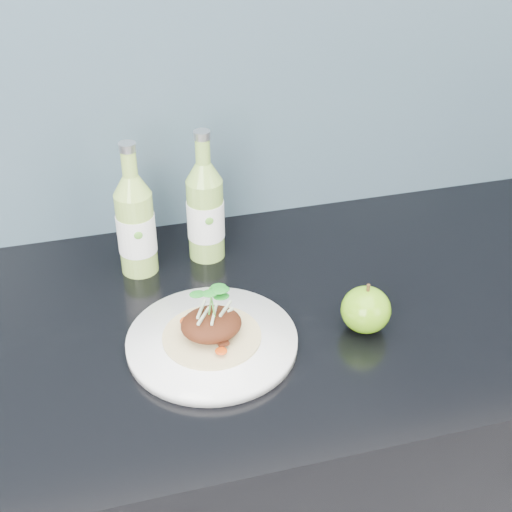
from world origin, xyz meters
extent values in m
cube|color=black|center=(0.00, 1.70, 0.45)|extent=(4.00, 0.60, 0.90)
cube|color=#6E96AE|center=(0.00, 1.99, 1.25)|extent=(4.00, 0.02, 0.70)
cylinder|color=white|center=(-0.07, 1.63, 0.91)|extent=(0.31, 0.31, 0.02)
cylinder|color=tan|center=(-0.07, 1.63, 0.92)|extent=(0.14, 0.14, 0.00)
ellipsoid|color=#50220F|center=(-0.07, 1.63, 0.94)|extent=(0.09, 0.07, 0.04)
ellipsoid|color=#489710|center=(0.15, 1.62, 0.93)|extent=(0.09, 0.09, 0.07)
cylinder|color=#472D14|center=(0.15, 1.62, 0.97)|extent=(0.01, 0.00, 0.01)
cylinder|color=#90B74C|center=(-0.14, 1.85, 0.97)|extent=(0.07, 0.07, 0.14)
cone|color=#90B74C|center=(-0.14, 1.85, 1.05)|extent=(0.06, 0.06, 0.03)
cylinder|color=#90B74C|center=(-0.14, 1.85, 1.09)|extent=(0.02, 0.02, 0.04)
cylinder|color=silver|center=(-0.14, 1.85, 1.12)|extent=(0.03, 0.03, 0.01)
cylinder|color=white|center=(-0.14, 1.85, 0.97)|extent=(0.07, 0.07, 0.06)
ellipsoid|color=#59A533|center=(-0.14, 1.82, 0.98)|extent=(0.01, 0.00, 0.01)
cylinder|color=#84AF49|center=(-0.03, 1.87, 0.97)|extent=(0.08, 0.08, 0.14)
cone|color=#84AF49|center=(-0.03, 1.87, 1.05)|extent=(0.06, 0.06, 0.03)
cylinder|color=#84AF49|center=(-0.03, 1.87, 1.09)|extent=(0.02, 0.02, 0.04)
cylinder|color=silver|center=(-0.03, 1.87, 1.12)|extent=(0.03, 0.03, 0.01)
cylinder|color=white|center=(-0.03, 1.87, 0.97)|extent=(0.08, 0.08, 0.06)
ellipsoid|color=#59A533|center=(-0.03, 1.83, 0.98)|extent=(0.01, 0.00, 0.01)
camera|label=1|loc=(-0.21, 0.88, 1.56)|focal=50.00mm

